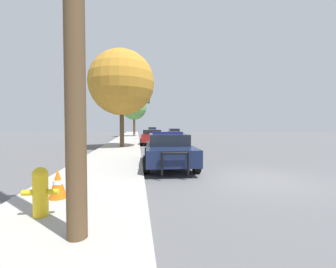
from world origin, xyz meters
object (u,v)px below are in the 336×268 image
at_px(police_car, 168,149).
at_px(traffic_light, 133,108).
at_px(tree_sidewalk_near, 122,83).
at_px(tree_sidewalk_far, 134,108).
at_px(car_background_distant, 152,131).
at_px(traffic_cone, 58,184).
at_px(car_background_midblock, 152,137).
at_px(car_background_oncoming, 174,133).
at_px(fire_hydrant, 41,190).

xyz_separation_m(police_car, traffic_light, (-1.81, 17.43, 3.13)).
bearing_deg(tree_sidewalk_near, tree_sidewalk_far, 87.83).
bearing_deg(tree_sidewalk_near, car_background_distant, 81.83).
height_order(police_car, traffic_cone, police_car).
relative_size(car_background_midblock, tree_sidewalk_far, 0.63).
height_order(traffic_light, tree_sidewalk_far, tree_sidewalk_far).
bearing_deg(traffic_light, tree_sidewalk_far, 89.89).
relative_size(car_background_oncoming, tree_sidewalk_far, 0.73).
bearing_deg(tree_sidewalk_near, fire_hydrant, -92.41).
distance_m(fire_hydrant, traffic_light, 23.07).
bearing_deg(fire_hydrant, police_car, 60.44).
bearing_deg(traffic_light, traffic_cone, -93.35).
xyz_separation_m(tree_sidewalk_near, traffic_cone, (-0.60, -12.24, -4.57)).
height_order(car_background_midblock, tree_sidewalk_near, tree_sidewalk_near).
bearing_deg(car_background_midblock, car_background_distant, 91.28).
relative_size(traffic_light, tree_sidewalk_far, 0.83).
distance_m(car_background_oncoming, tree_sidewalk_near, 17.51).
bearing_deg(fire_hydrant, traffic_cone, 92.41).
bearing_deg(traffic_cone, car_background_oncoming, 75.43).
height_order(car_background_oncoming, tree_sidewalk_far, tree_sidewalk_far).
relative_size(car_background_oncoming, traffic_cone, 7.17).
height_order(fire_hydrant, tree_sidewalk_near, tree_sidewalk_near).
xyz_separation_m(car_background_oncoming, tree_sidewalk_far, (-5.95, 2.57, 3.89)).
bearing_deg(fire_hydrant, tree_sidewalk_near, 87.59).
height_order(car_background_midblock, tree_sidewalk_far, tree_sidewalk_far).
xyz_separation_m(fire_hydrant, car_background_distant, (4.75, 42.46, 0.18)).
xyz_separation_m(car_background_oncoming, car_background_midblock, (-4.08, -12.24, 0.02)).
xyz_separation_m(traffic_light, traffic_cone, (-1.27, -21.79, -3.42)).
xyz_separation_m(car_background_midblock, tree_sidewalk_far, (-1.87, 14.81, 3.87)).
distance_m(car_background_midblock, tree_sidewalk_near, 6.03).
distance_m(car_background_distant, tree_sidewalk_far, 12.18).
height_order(police_car, car_background_midblock, police_car).
bearing_deg(car_background_midblock, fire_hydrant, -95.71).
xyz_separation_m(police_car, car_background_oncoming, (4.16, 23.50, -0.03)).
distance_m(car_background_distant, tree_sidewalk_near, 29.81).
bearing_deg(car_background_oncoming, traffic_light, 49.05).
relative_size(car_background_midblock, tree_sidewalk_near, 0.55).
relative_size(police_car, car_background_midblock, 1.25).
relative_size(tree_sidewalk_near, traffic_cone, 11.30).
height_order(fire_hydrant, car_background_oncoming, car_background_oncoming).
height_order(police_car, tree_sidewalk_far, tree_sidewalk_far).
height_order(car_background_oncoming, tree_sidewalk_near, tree_sidewalk_near).
xyz_separation_m(police_car, tree_sidewalk_far, (-1.79, 26.08, 3.86)).
relative_size(car_background_distant, tree_sidewalk_near, 0.63).
height_order(fire_hydrant, traffic_light, traffic_light).
distance_m(police_car, fire_hydrant, 6.17).
bearing_deg(traffic_cone, car_background_midblock, 78.58).
bearing_deg(car_background_oncoming, police_car, 83.52).
xyz_separation_m(car_background_distant, traffic_cone, (-4.79, -41.45, -0.32)).
bearing_deg(police_car, car_background_distant, -89.66).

